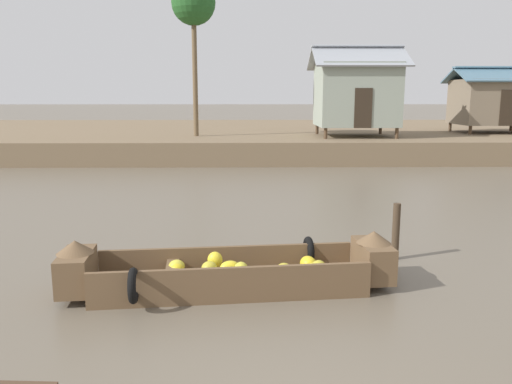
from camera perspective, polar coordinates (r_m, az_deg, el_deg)
name	(u,v)px	position (r m, az deg, el deg)	size (l,w,h in m)	color
ground_plane	(259,211)	(13.67, 0.36, -2.16)	(300.00, 300.00, 0.00)	#665B4C
riverbank_strip	(253,136)	(31.78, -0.35, 6.22)	(160.00, 20.00, 1.04)	#756047
banana_boat	(231,272)	(8.23, -2.77, -8.84)	(5.29, 2.12, 0.90)	brown
stilt_house_left	(356,93)	(25.71, 11.07, 10.72)	(4.41, 3.87, 4.35)	#4C3826
stilt_house_mid_left	(494,101)	(30.43, 24.97, 9.21)	(4.56, 3.56, 3.48)	#4C3826
palm_tree_near	(193,5)	(25.89, -6.97, 19.93)	(2.09, 2.09, 7.32)	brown
mooring_post	(396,232)	(9.98, 15.30, -4.26)	(0.14, 0.14, 1.08)	#423323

